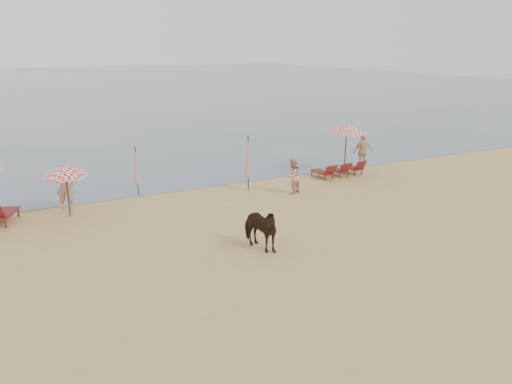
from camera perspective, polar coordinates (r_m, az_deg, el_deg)
ground at (r=15.32m, az=8.58°, el=-8.73°), size 120.00×120.00×0.00m
sea at (r=91.79m, az=-22.12°, el=11.31°), size 160.00×140.00×0.06m
lounger_cluster_right at (r=25.76m, az=9.54°, el=2.59°), size 2.57×1.61×0.55m
umbrella_open_left_b at (r=20.45m, az=-20.99°, el=2.38°), size 1.70×1.73×2.17m
umbrella_open_right at (r=25.91m, az=10.31°, el=7.17°), size 2.18×2.18×2.66m
umbrella_closed_left at (r=22.64m, az=-13.51°, el=2.99°), size 0.27×0.27×2.22m
umbrella_closed_right at (r=22.65m, az=-0.91°, el=4.01°), size 0.31×0.31×2.57m
cow at (r=16.27m, az=0.31°, el=-4.15°), size 1.22×1.90×1.48m
beachgoer_left at (r=21.65m, az=-21.03°, el=0.67°), size 0.80×0.62×1.96m
beachgoer_right_a at (r=22.44m, az=4.20°, el=1.82°), size 0.96×0.87×1.61m
beachgoer_right_b at (r=27.49m, az=12.11°, el=4.57°), size 1.17×0.58×1.93m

